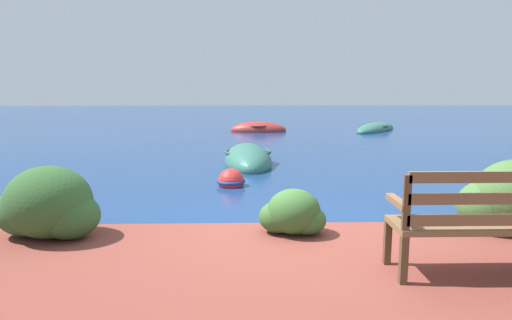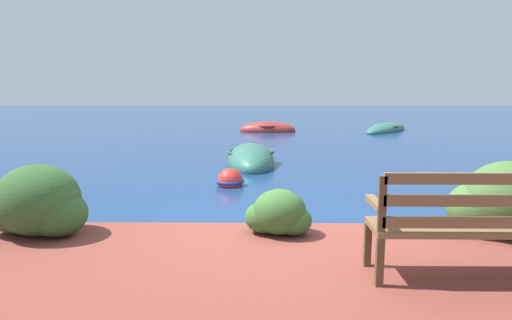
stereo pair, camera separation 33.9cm
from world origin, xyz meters
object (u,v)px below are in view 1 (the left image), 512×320
at_px(rowboat_nearest, 248,161).
at_px(mooring_buoy, 231,181).
at_px(rowboat_far, 376,129).
at_px(park_bench, 479,220).
at_px(rowboat_mid, 258,130).

relative_size(rowboat_nearest, mooring_buoy, 5.21).
distance_m(rowboat_far, mooring_buoy, 12.03).
bearing_deg(rowboat_nearest, park_bench, 11.52).
height_order(rowboat_nearest, mooring_buoy, rowboat_nearest).
bearing_deg(rowboat_far, mooring_buoy, -172.23).
relative_size(rowboat_mid, rowboat_far, 0.70).
bearing_deg(rowboat_nearest, rowboat_mid, 172.94).
xyz_separation_m(park_bench, rowboat_nearest, (-1.88, 7.01, -0.63)).
xyz_separation_m(park_bench, rowboat_mid, (-1.39, 14.90, -0.64)).
bearing_deg(rowboat_mid, rowboat_far, 6.38).
distance_m(rowboat_nearest, rowboat_mid, 7.91).
relative_size(rowboat_nearest, rowboat_mid, 1.19).
height_order(rowboat_nearest, rowboat_far, rowboat_nearest).
height_order(rowboat_nearest, rowboat_mid, rowboat_nearest).
bearing_deg(mooring_buoy, rowboat_nearest, 82.37).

